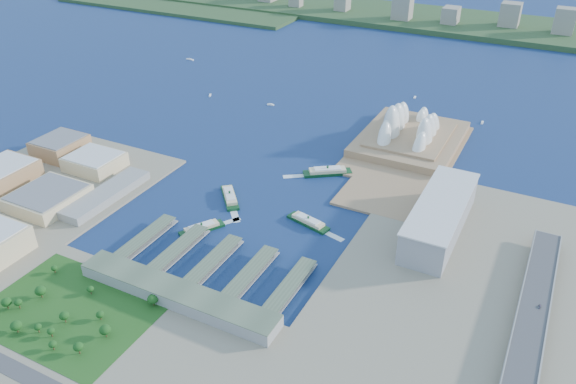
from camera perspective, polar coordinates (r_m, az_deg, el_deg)
The scene contains 24 objects.
ground at distance 616.50m, azimuth -4.72°, elevation -3.21°, with size 3000.00×3000.00×0.00m, color #101E4D.
west_land at distance 707.95m, azimuth -26.98°, elevation -1.83°, with size 220.00×390.00×3.00m, color gray.
south_land at distance 492.10m, azimuth -17.97°, elevation -15.12°, with size 720.00×180.00×3.00m, color gray.
east_land at distance 512.35m, azimuth 16.26°, elevation -12.59°, with size 240.00×500.00×3.00m, color gray.
peninsula at distance 788.97m, azimuth 12.01°, elevation 4.32°, with size 135.00×220.00×3.00m, color #997653.
far_shore at distance 1476.83m, azimuth 16.26°, elevation 16.30°, with size 2200.00×260.00×12.00m, color #2D4926.
opera_house at distance 794.69m, azimuth 12.49°, elevation 6.89°, with size 134.00×180.00×58.00m, color white, non-canonical shape.
toaster_building at distance 609.37m, azimuth 15.17°, elevation -2.45°, with size 45.00×155.00×35.00m, color gray.
expressway at distance 499.00m, azimuth 22.99°, elevation -14.36°, with size 26.00×340.00×11.85m, color gray, non-canonical shape.
west_buildings at distance 717.81m, azimuth -25.15°, elevation 0.49°, with size 200.00×280.00×27.00m, color #A07750, non-canonical shape.
ferry_wharves at distance 557.05m, azimuth -7.53°, elevation -6.99°, with size 184.00×90.00×9.30m, color #4D5B45, non-canonical shape.
terminal_building at distance 517.45m, azimuth -11.21°, elevation -10.18°, with size 200.00×28.00×12.00m, color gray.
park at distance 531.04m, azimuth -21.44°, elevation -10.54°, with size 150.00×110.00×16.00m, color #194714, non-canonical shape.
far_skyline at distance 1450.38m, azimuth 16.27°, elevation 17.42°, with size 1900.00×140.00×55.00m, color gray, non-canonical shape.
ferry_a at distance 659.03m, azimuth -5.95°, elevation -0.31°, with size 14.09×55.37×10.47m, color #0E3918, non-canonical shape.
ferry_b at distance 709.68m, azimuth 4.04°, elevation 2.24°, with size 15.59×61.26×11.58m, color #0E3918, non-canonical shape.
ferry_c at distance 608.13m, azimuth -8.76°, elevation -3.50°, with size 12.57×49.38×9.34m, color #0E3918, non-canonical shape.
ferry_d at distance 611.62m, azimuth 2.06°, elevation -2.87°, with size 13.08×51.39×9.72m, color #0E3918, non-canonical shape.
boat_a at distance 969.61m, azimuth -7.92°, elevation 9.73°, with size 3.09×12.35×2.38m, color white, non-canonical shape.
boat_b at distance 920.85m, azimuth -1.77°, elevation 8.88°, with size 3.89×11.12×3.00m, color white, non-canonical shape.
boat_c at distance 903.39m, azimuth 19.13°, elevation 6.70°, with size 3.19×10.93×2.46m, color white, non-canonical shape.
boat_d at distance 1164.22m, azimuth -9.92°, elevation 13.15°, with size 3.72×17.02×2.87m, color white, non-canonical shape.
boat_e at distance 975.04m, azimuth 12.75°, elevation 9.38°, with size 3.10×9.73×2.39m, color white, non-canonical shape.
car_c at distance 531.28m, azimuth 24.19°, elevation -10.58°, with size 1.93×4.74×1.37m, color slate.
Camera 1 is at (278.23, -430.93, 342.00)m, focal length 35.00 mm.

